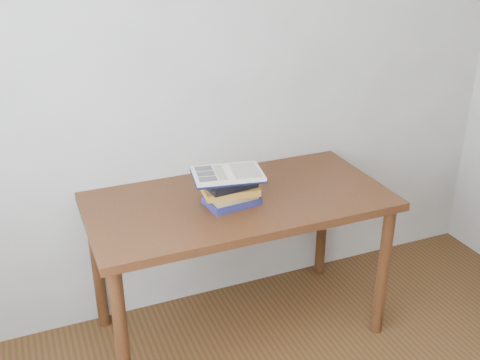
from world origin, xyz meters
name	(u,v)px	position (x,y,z in m)	size (l,w,h in m)	color
room_shell	(452,114)	(-0.08, 0.01, 1.63)	(3.54, 3.54, 2.62)	beige
desk	(239,215)	(0.00, 1.38, 0.69)	(1.46, 0.73, 0.78)	#4C2A13
book_stack	(230,190)	(-0.07, 1.33, 0.86)	(0.27, 0.19, 0.15)	#1A1E50
open_book	(228,174)	(-0.08, 1.31, 0.95)	(0.35, 0.27, 0.03)	black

